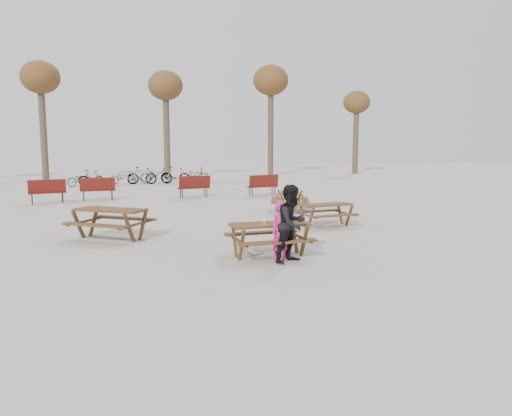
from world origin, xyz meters
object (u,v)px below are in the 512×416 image
object	(u,v)px
picnic_table_north	(111,224)
main_picnic_table	(269,231)
picnic_table_east	(326,215)
picnic_table_far	(290,202)
soda_bottle	(265,221)
food_tray	(278,224)
child	(281,232)
adult	(292,224)

from	to	relation	value
picnic_table_north	main_picnic_table	bearing A→B (deg)	-5.36
picnic_table_east	picnic_table_far	world-z (taller)	picnic_table_far
picnic_table_north	soda_bottle	bearing A→B (deg)	-7.72
food_tray	soda_bottle	xyz separation A→B (m)	(-0.30, 0.07, 0.05)
child	picnic_table_far	distance (m)	7.84
food_tray	picnic_table_north	world-z (taller)	picnic_table_north
soda_bottle	food_tray	bearing A→B (deg)	-13.32
food_tray	picnic_table_far	bearing A→B (deg)	66.34
food_tray	soda_bottle	world-z (taller)	soda_bottle
soda_bottle	child	distance (m)	0.52
main_picnic_table	child	xyz separation A→B (m)	(0.09, -0.55, 0.08)
soda_bottle	main_picnic_table	bearing A→B (deg)	38.77
soda_bottle	picnic_table_north	world-z (taller)	soda_bottle
picnic_table_north	picnic_table_far	bearing A→B (deg)	65.45
adult	picnic_table_east	xyz separation A→B (m)	(2.73, 3.97, -0.51)
soda_bottle	picnic_table_north	bearing A→B (deg)	134.42
main_picnic_table	soda_bottle	size ratio (longest dim) A/B	10.59
child	picnic_table_far	size ratio (longest dim) A/B	0.78
soda_bottle	child	bearing A→B (deg)	-60.69
picnic_table_far	picnic_table_east	bearing A→B (deg)	-160.08
main_picnic_table	picnic_table_east	size ratio (longest dim) A/B	1.11
main_picnic_table	soda_bottle	xyz separation A→B (m)	(-0.15, -0.12, 0.26)
food_tray	child	xyz separation A→B (m)	(-0.07, -0.35, -0.12)
soda_bottle	picnic_table_east	world-z (taller)	soda_bottle
main_picnic_table	food_tray	size ratio (longest dim) A/B	10.00
adult	picnic_table_far	bearing A→B (deg)	38.09
main_picnic_table	food_tray	distance (m)	0.32
picnic_table_far	main_picnic_table	bearing A→B (deg)	176.69
picnic_table_north	picnic_table_far	distance (m)	7.43
main_picnic_table	adult	size ratio (longest dim) A/B	1.05
soda_bottle	adult	bearing A→B (deg)	-50.07
picnic_table_north	child	bearing A→B (deg)	-9.14
picnic_table_east	picnic_table_north	xyz separation A→B (m)	(-6.46, -0.09, 0.07)
main_picnic_table	picnic_table_north	distance (m)	4.71
picnic_table_east	picnic_table_north	size ratio (longest dim) A/B	0.84
food_tray	soda_bottle	distance (m)	0.32
picnic_table_east	picnic_table_far	size ratio (longest dim) A/B	0.94
adult	picnic_table_north	distance (m)	5.40
food_tray	adult	size ratio (longest dim) A/B	0.10
soda_bottle	picnic_table_far	size ratio (longest dim) A/B	0.10
child	picnic_table_north	world-z (taller)	child
picnic_table_east	soda_bottle	bearing A→B (deg)	-137.18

